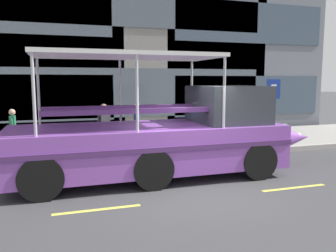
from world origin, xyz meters
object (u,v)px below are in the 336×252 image
object	(u,v)px
parking_sign	(273,100)
duck_tour_boat	(166,137)
pedestrian_mid_right	(104,123)
pedestrian_near_stern	(13,127)
pedestrian_near_bow	(231,117)
pedestrian_mid_left	(137,122)

from	to	relation	value
parking_sign	duck_tour_boat	size ratio (longest dim) A/B	0.27
duck_tour_boat	pedestrian_mid_right	world-z (taller)	duck_tour_boat
pedestrian_near_stern	pedestrian_mid_right	bearing A→B (deg)	-10.94
parking_sign	pedestrian_near_bow	xyz separation A→B (m)	(-1.73, 0.15, -0.63)
pedestrian_near_bow	pedestrian_mid_right	xyz separation A→B (m)	(-4.83, 0.02, -0.06)
parking_sign	duck_tour_boat	world-z (taller)	duck_tour_boat
pedestrian_near_bow	pedestrian_mid_left	bearing A→B (deg)	178.43
duck_tour_boat	pedestrian_near_bow	world-z (taller)	duck_tour_boat
pedestrian_near_bow	pedestrian_mid_left	xyz separation A→B (m)	(-3.67, 0.10, -0.07)
parking_sign	pedestrian_mid_left	distance (m)	5.45
duck_tour_boat	pedestrian_mid_left	distance (m)	2.93
pedestrian_near_bow	pedestrian_near_stern	size ratio (longest dim) A/B	1.16
pedestrian_mid_left	pedestrian_mid_right	distance (m)	1.16
pedestrian_near_bow	pedestrian_mid_left	distance (m)	3.67
duck_tour_boat	pedestrian_near_bow	xyz separation A→B (m)	(3.50, 2.82, 0.17)
parking_sign	pedestrian_mid_right	xyz separation A→B (m)	(-6.56, 0.17, -0.70)
parking_sign	pedestrian_mid_left	size ratio (longest dim) A/B	1.51
parking_sign	duck_tour_boat	bearing A→B (deg)	-152.92
duck_tour_boat	pedestrian_mid_right	xyz separation A→B (m)	(-1.33, 2.84, 0.11)
pedestrian_near_bow	pedestrian_mid_left	world-z (taller)	pedestrian_near_bow
parking_sign	pedestrian_mid_right	size ratio (longest dim) A/B	1.50
pedestrian_mid_left	parking_sign	bearing A→B (deg)	-2.64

